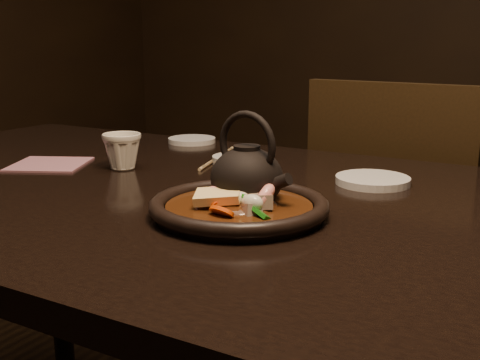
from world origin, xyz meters
The scene contains 11 objects.
table centered at (0.00, 0.00, 0.67)m, with size 1.60×0.90×0.75m.
chair centered at (0.24, 0.66, 0.49)m, with size 0.45×0.45×0.91m.
plate centered at (0.19, -0.10, 0.76)m, with size 0.27×0.27×0.03m.
stirfry centered at (0.20, -0.10, 0.77)m, with size 0.14×0.15×0.06m.
soy_dish centered at (0.00, 0.23, 0.76)m, with size 0.11×0.11×0.02m, color silver.
saucer_left centered at (-0.23, 0.39, 0.76)m, with size 0.12×0.12×0.01m, color silver.
saucer_right centered at (0.30, 0.19, 0.76)m, with size 0.13×0.13×0.01m, color silver.
tea_cup centered at (-0.17, 0.06, 0.79)m, with size 0.08×0.07×0.08m, color beige.
chopsticks centered at (-0.06, 0.24, 0.75)m, with size 0.07×0.24×0.01m.
napkin centered at (-0.33, 0.02, 0.75)m, with size 0.15×0.15×0.00m, color #925A65.
teapot centered at (0.19, -0.07, 0.81)m, with size 0.14×0.11×0.15m.
Camera 1 is at (0.63, -0.84, 1.01)m, focal length 45.00 mm.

